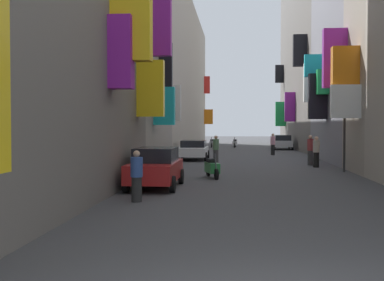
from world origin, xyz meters
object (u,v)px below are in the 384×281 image
object	(u,v)px
pedestrian_mid_street	(273,144)
traffic_light_near_corner	(345,117)
pedestrian_near_left	(310,150)
pedestrian_near_right	(216,149)
parked_car_white	(194,149)
pedestrian_far_away	(316,152)
scooter_white	(235,143)
scooter_silver	(212,143)
scooter_green	(212,168)
parked_car_red	(156,167)
pedestrian_crossing	(137,176)
parked_car_silver	(282,142)

from	to	relation	value
pedestrian_mid_street	traffic_light_near_corner	distance (m)	14.26
pedestrian_near_left	pedestrian_near_right	bearing A→B (deg)	170.37
parked_car_white	pedestrian_near_left	size ratio (longest dim) A/B	2.22
pedestrian_near_right	pedestrian_far_away	size ratio (longest dim) A/B	0.99
scooter_white	scooter_silver	distance (m)	2.52
pedestrian_near_left	scooter_green	bearing A→B (deg)	-125.97
parked_car_red	pedestrian_mid_street	size ratio (longest dim) A/B	2.33
scooter_white	pedestrian_near_right	size ratio (longest dim) A/B	1.03
pedestrian_far_away	pedestrian_crossing	bearing A→B (deg)	-120.04
parked_car_red	pedestrian_near_right	world-z (taller)	pedestrian_near_right
parked_car_silver	traffic_light_near_corner	distance (m)	23.66
scooter_green	scooter_silver	bearing A→B (deg)	92.92
parked_car_red	scooter_green	distance (m)	4.11
traffic_light_near_corner	pedestrian_near_left	bearing A→B (deg)	104.20
parked_car_red	pedestrian_crossing	xyz separation A→B (m)	(-0.01, -3.49, 0.00)
parked_car_silver	pedestrian_mid_street	distance (m)	9.79
traffic_light_near_corner	parked_car_white	bearing A→B (deg)	136.12
scooter_green	traffic_light_near_corner	world-z (taller)	traffic_light_near_corner
parked_car_white	pedestrian_mid_street	distance (m)	8.25
parked_car_silver	scooter_green	distance (m)	27.50
scooter_white	pedestrian_mid_street	size ratio (longest dim) A/B	1.04
pedestrian_near_left	pedestrian_far_away	xyz separation A→B (m)	(0.10, -1.53, -0.02)
pedestrian_far_away	parked_car_white	bearing A→B (deg)	143.96
pedestrian_crossing	pedestrian_far_away	size ratio (longest dim) A/B	0.91
scooter_green	pedestrian_crossing	xyz separation A→B (m)	(-1.99, -7.08, 0.33)
scooter_silver	pedestrian_far_away	size ratio (longest dim) A/B	1.08
parked_car_white	pedestrian_near_left	distance (m)	8.29
pedestrian_crossing	pedestrian_mid_street	distance (m)	25.06
scooter_white	pedestrian_near_left	size ratio (longest dim) A/B	0.99
pedestrian_near_right	pedestrian_far_away	world-z (taller)	pedestrian_far_away
pedestrian_near_right	pedestrian_far_away	bearing A→B (deg)	-23.39
parked_car_white	scooter_silver	size ratio (longest dim) A/B	2.10
pedestrian_crossing	scooter_green	bearing A→B (deg)	74.27
scooter_white	pedestrian_near_right	bearing A→B (deg)	-92.92
parked_car_red	parked_car_white	world-z (taller)	parked_car_red
scooter_silver	parked_car_red	bearing A→B (deg)	-90.69
traffic_light_near_corner	pedestrian_far_away	bearing A→B (deg)	109.89
parked_car_white	pedestrian_mid_street	xyz separation A→B (m)	(5.84, 5.82, 0.14)
scooter_green	pedestrian_mid_street	xyz separation A→B (m)	(4.00, 17.26, 0.40)
parked_car_red	scooter_silver	size ratio (longest dim) A/B	2.12
pedestrian_crossing	pedestrian_far_away	distance (m)	15.14
scooter_green	pedestrian_near_left	xyz separation A→B (m)	(5.49, 7.56, 0.44)
traffic_light_near_corner	scooter_white	bearing A→B (deg)	101.62
parked_car_silver	scooter_silver	distance (m)	8.18
parked_car_red	scooter_white	world-z (taller)	parked_car_red
pedestrian_near_left	pedestrian_near_right	world-z (taller)	pedestrian_near_left
scooter_white	traffic_light_near_corner	xyz separation A→B (m)	(5.60, -27.26, 2.35)
pedestrian_far_away	traffic_light_near_corner	xyz separation A→B (m)	(0.96, -2.67, 1.94)
scooter_green	scooter_white	xyz separation A→B (m)	(0.95, 30.62, -0.00)
parked_car_white	pedestrian_far_away	distance (m)	9.19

